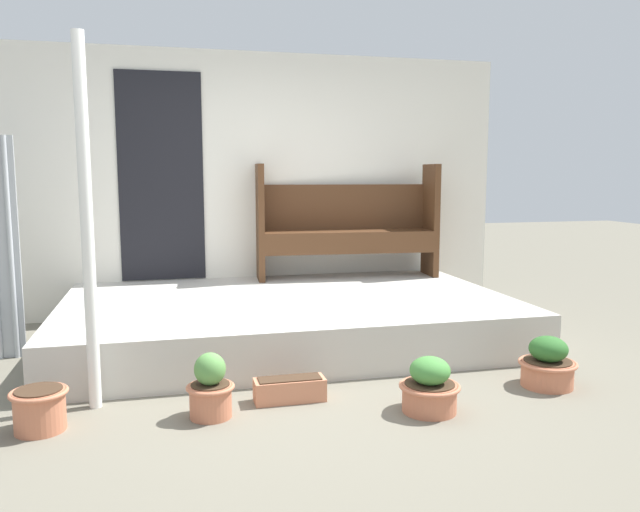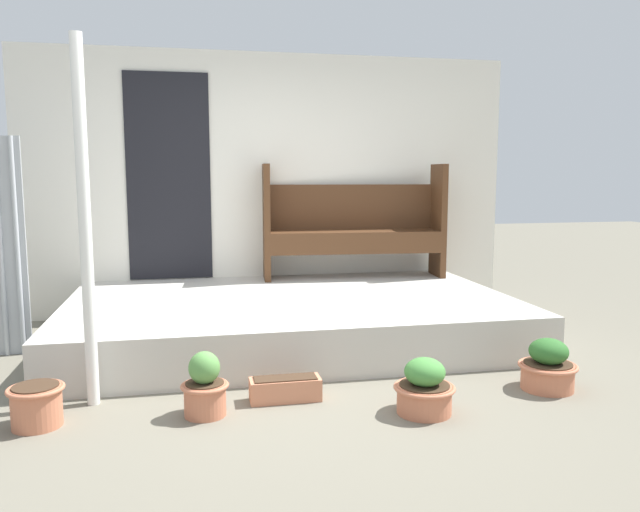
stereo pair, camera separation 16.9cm
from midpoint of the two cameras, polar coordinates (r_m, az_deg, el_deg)
name	(u,v)px [view 2 (the right image)]	position (r m, az deg, el deg)	size (l,w,h in m)	color
ground_plane	(290,385)	(4.30, -1.63, -11.69)	(24.00, 24.00, 0.00)	#706B5B
porch_slab	(291,318)	(5.36, -1.76, -5.72)	(3.71, 2.29, 0.37)	beige
house_wall	(268,184)	(6.37, -4.00, 6.56)	(4.91, 0.08, 2.60)	white
support_post	(85,225)	(3.94, -19.55, 2.69)	(0.07, 0.07, 2.22)	white
bench	(353,222)	(6.30, 3.83, 3.14)	(1.83, 0.53, 1.14)	#4C2D19
flower_pot_left	(36,404)	(3.90, -23.35, -12.32)	(0.31, 0.31, 0.24)	#C67251
flower_pot_middle	(205,388)	(3.78, -9.21, -11.82)	(0.28, 0.28, 0.39)	#C67251
flower_pot_right	(424,389)	(3.84, 10.80, -11.88)	(0.37, 0.37, 0.34)	#C67251
flower_pot_far_right	(548,367)	(4.46, 21.15, -9.47)	(0.38, 0.38, 0.34)	#C67251
planter_box_rect	(285,389)	(4.00, -1.96, -12.06)	(0.44, 0.16, 0.15)	tan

